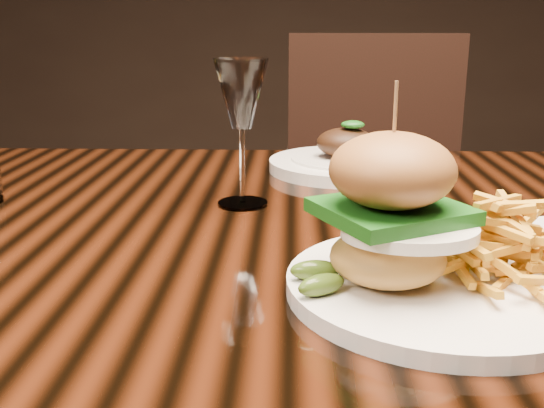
{
  "coord_description": "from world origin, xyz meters",
  "views": [
    {
      "loc": [
        -0.04,
        -0.7,
        0.98
      ],
      "look_at": [
        -0.06,
        -0.12,
        0.81
      ],
      "focal_mm": 42.0,
      "sensor_mm": 36.0,
      "label": 1
    }
  ],
  "objects_px": {
    "wine_glass": "(241,99)",
    "chair_far": "(375,198)",
    "dining_table": "(322,286)",
    "burger_plate": "(440,241)",
    "far_dish": "(346,161)"
  },
  "relations": [
    {
      "from": "dining_table",
      "to": "chair_far",
      "type": "relative_size",
      "value": 1.68
    },
    {
      "from": "dining_table",
      "to": "chair_far",
      "type": "bearing_deg",
      "value": 78.73
    },
    {
      "from": "chair_far",
      "to": "burger_plate",
      "type": "bearing_deg",
      "value": -92.97
    },
    {
      "from": "dining_table",
      "to": "wine_glass",
      "type": "height_order",
      "value": "wine_glass"
    },
    {
      "from": "wine_glass",
      "to": "far_dish",
      "type": "bearing_deg",
      "value": 53.8
    },
    {
      "from": "wine_glass",
      "to": "chair_far",
      "type": "height_order",
      "value": "chair_far"
    },
    {
      "from": "wine_glass",
      "to": "chair_far",
      "type": "xyz_separation_m",
      "value": [
        0.28,
        0.81,
        -0.35
      ]
    },
    {
      "from": "chair_far",
      "to": "dining_table",
      "type": "bearing_deg",
      "value": -99.59
    },
    {
      "from": "wine_glass",
      "to": "chair_far",
      "type": "distance_m",
      "value": 0.92
    },
    {
      "from": "burger_plate",
      "to": "wine_glass",
      "type": "relative_size",
      "value": 1.44
    },
    {
      "from": "far_dish",
      "to": "dining_table",
      "type": "bearing_deg",
      "value": -99.49
    },
    {
      "from": "wine_glass",
      "to": "far_dish",
      "type": "distance_m",
      "value": 0.28
    },
    {
      "from": "burger_plate",
      "to": "far_dish",
      "type": "bearing_deg",
      "value": 79.37
    },
    {
      "from": "dining_table",
      "to": "burger_plate",
      "type": "relative_size",
      "value": 6.01
    },
    {
      "from": "dining_table",
      "to": "burger_plate",
      "type": "distance_m",
      "value": 0.25
    }
  ]
}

